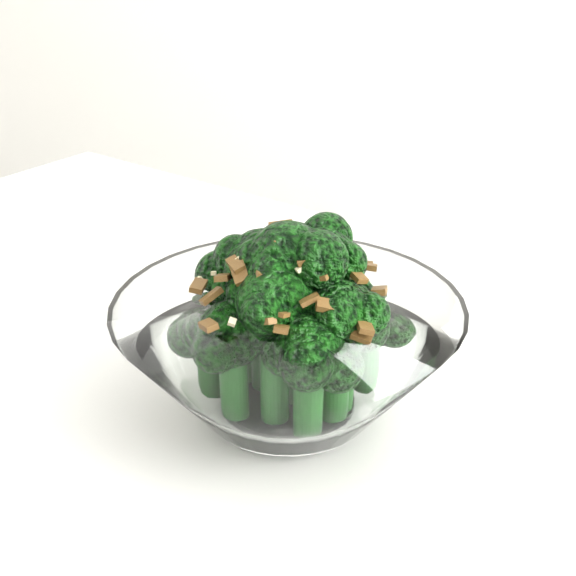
% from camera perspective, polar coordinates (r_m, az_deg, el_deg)
% --- Properties ---
extents(broccoli_dish, '(0.21, 0.21, 0.13)m').
position_cam_1_polar(broccoli_dish, '(0.49, 0.07, -3.97)').
color(broccoli_dish, white).
rests_on(broccoli_dish, table).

